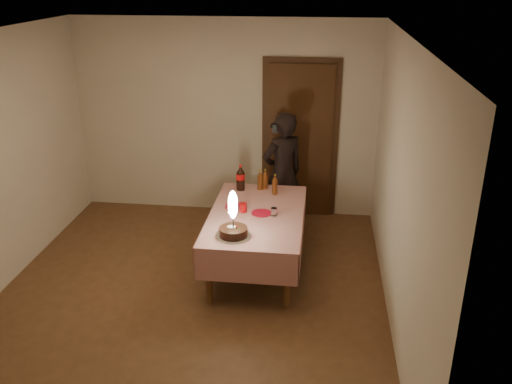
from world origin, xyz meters
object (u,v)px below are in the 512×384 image
(birthday_cake, at_px, (233,226))
(cola_bottle, at_px, (241,178))
(red_cup, at_px, (243,207))
(amber_bottle_right, at_px, (275,185))
(dining_table, at_px, (257,221))
(photographer, at_px, (282,173))
(red_plate, at_px, (261,213))
(clear_cup, at_px, (274,212))
(amber_bottle_left, at_px, (260,180))
(amber_bottle_mid, at_px, (265,180))

(birthday_cake, xyz_separation_m, cola_bottle, (-0.11, 1.22, 0.04))
(red_cup, xyz_separation_m, amber_bottle_right, (0.30, 0.53, 0.07))
(dining_table, distance_m, photographer, 1.05)
(dining_table, bearing_deg, red_plate, 11.97)
(clear_cup, height_order, amber_bottle_right, amber_bottle_right)
(dining_table, relative_size, birthday_cake, 3.54)
(red_plate, bearing_deg, birthday_cake, -110.84)
(red_plate, bearing_deg, photographer, 81.33)
(amber_bottle_right, bearing_deg, amber_bottle_left, 146.08)
(clear_cup, distance_m, cola_bottle, 0.84)
(red_cup, height_order, amber_bottle_right, amber_bottle_right)
(red_plate, xyz_separation_m, amber_bottle_right, (0.10, 0.55, 0.11))
(clear_cup, height_order, photographer, photographer)
(red_plate, relative_size, red_cup, 2.20)
(red_plate, relative_size, photographer, 0.14)
(red_plate, distance_m, photographer, 1.02)
(amber_bottle_right, bearing_deg, red_plate, -99.99)
(red_cup, distance_m, clear_cup, 0.35)
(amber_bottle_left, xyz_separation_m, photographer, (0.25, 0.32, -0.01))
(birthday_cake, height_order, amber_bottle_right, birthday_cake)
(birthday_cake, bearing_deg, amber_bottle_mid, 81.92)
(birthday_cake, height_order, amber_bottle_mid, birthday_cake)
(dining_table, xyz_separation_m, amber_bottle_left, (-0.04, 0.69, 0.21))
(dining_table, relative_size, red_plate, 7.82)
(dining_table, distance_m, amber_bottle_mid, 0.75)
(clear_cup, relative_size, cola_bottle, 0.28)
(red_plate, bearing_deg, clear_cup, -17.23)
(amber_bottle_left, distance_m, amber_bottle_mid, 0.06)
(dining_table, height_order, red_plate, red_plate)
(cola_bottle, bearing_deg, amber_bottle_right, -12.51)
(birthday_cake, xyz_separation_m, amber_bottle_right, (0.31, 1.12, 0.00))
(clear_cup, bearing_deg, red_plate, 162.77)
(clear_cup, relative_size, amber_bottle_mid, 0.35)
(dining_table, xyz_separation_m, red_plate, (0.05, 0.01, 0.10))
(amber_bottle_mid, bearing_deg, red_plate, -87.14)
(birthday_cake, distance_m, amber_bottle_left, 1.26)
(photographer, bearing_deg, clear_cup, -90.62)
(dining_table, bearing_deg, birthday_cake, -106.46)
(dining_table, distance_m, birthday_cake, 0.62)
(cola_bottle, bearing_deg, photographer, 36.65)
(cola_bottle, bearing_deg, birthday_cake, -84.96)
(amber_bottle_left, bearing_deg, cola_bottle, -171.63)
(red_cup, distance_m, amber_bottle_left, 0.67)
(red_cup, bearing_deg, red_plate, -5.54)
(amber_bottle_left, bearing_deg, dining_table, -86.62)
(red_cup, xyz_separation_m, cola_bottle, (-0.12, 0.63, 0.10))
(amber_bottle_right, bearing_deg, amber_bottle_mid, 130.26)
(cola_bottle, height_order, amber_bottle_right, cola_bottle)
(clear_cup, relative_size, photographer, 0.06)
(amber_bottle_right, bearing_deg, photographer, 82.96)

